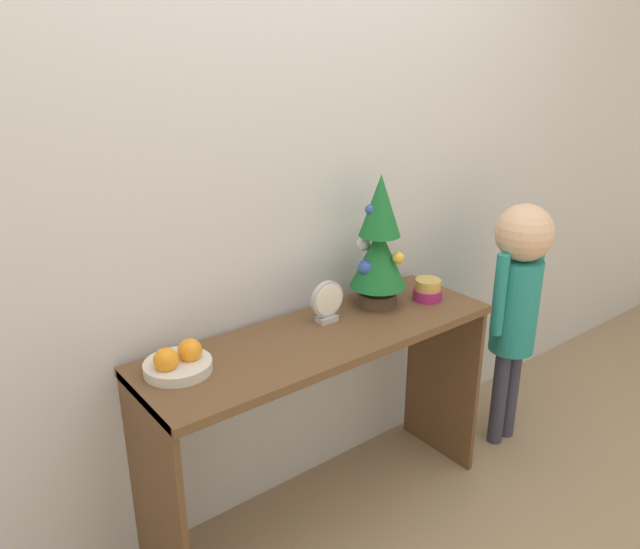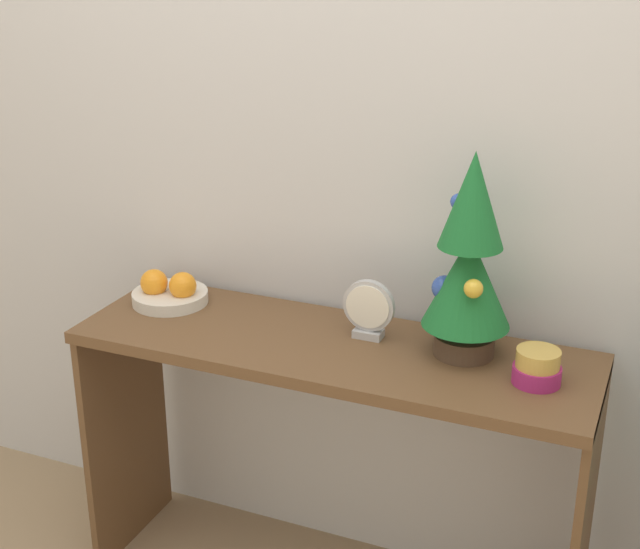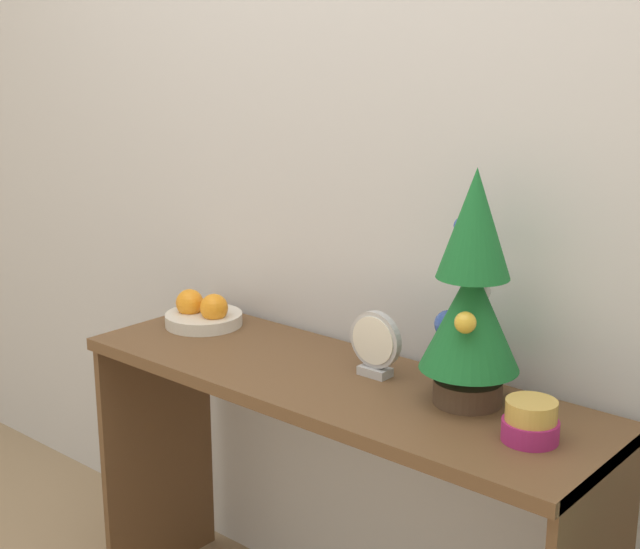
% 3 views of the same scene
% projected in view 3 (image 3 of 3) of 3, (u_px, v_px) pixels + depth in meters
% --- Properties ---
extents(back_wall, '(7.00, 0.05, 2.50)m').
position_uv_depth(back_wall, '(403.00, 138.00, 2.04)').
color(back_wall, silver).
rests_on(back_wall, ground_plane).
extents(console_table, '(1.27, 0.41, 0.74)m').
position_uv_depth(console_table, '(332.00, 443.00, 2.02)').
color(console_table, brown).
rests_on(console_table, ground_plane).
extents(mini_tree, '(0.20, 0.20, 0.49)m').
position_uv_depth(mini_tree, '(472.00, 293.00, 1.78)').
color(mini_tree, '#4C3828').
rests_on(mini_tree, console_table).
extents(fruit_bowl, '(0.20, 0.20, 0.09)m').
position_uv_depth(fruit_bowl, '(203.00, 314.00, 2.33)').
color(fruit_bowl, silver).
rests_on(fruit_bowl, console_table).
extents(singing_bowl, '(0.11, 0.11, 0.08)m').
position_uv_depth(singing_bowl, '(531.00, 422.00, 1.65)').
color(singing_bowl, '#9E2366').
rests_on(singing_bowl, console_table).
extents(desk_clock, '(0.13, 0.04, 0.15)m').
position_uv_depth(desk_clock, '(375.00, 344.00, 1.97)').
color(desk_clock, '#B2B2B7').
rests_on(desk_clock, console_table).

